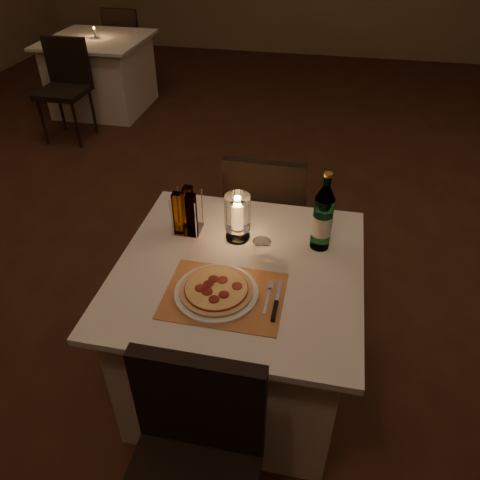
% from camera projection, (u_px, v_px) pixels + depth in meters
% --- Properties ---
extents(floor, '(8.00, 10.00, 0.02)m').
position_uv_depth(floor, '(247.00, 277.00, 2.98)').
color(floor, '#432315').
rests_on(floor, ground).
extents(main_table, '(1.00, 1.00, 0.74)m').
position_uv_depth(main_table, '(239.00, 327.00, 2.13)').
color(main_table, silver).
rests_on(main_table, ground).
extents(chair_near, '(0.42, 0.42, 0.90)m').
position_uv_depth(chair_near, '(193.00, 457.00, 1.47)').
color(chair_near, black).
rests_on(chair_near, ground).
extents(chair_far, '(0.42, 0.42, 0.90)m').
position_uv_depth(chair_far, '(265.00, 210.00, 2.58)').
color(chair_far, black).
rests_on(chair_far, ground).
extents(placemat, '(0.45, 0.34, 0.00)m').
position_uv_depth(placemat, '(224.00, 295.00, 1.77)').
color(placemat, '#C17A43').
rests_on(placemat, main_table).
extents(plate, '(0.32, 0.32, 0.01)m').
position_uv_depth(plate, '(216.00, 292.00, 1.77)').
color(plate, white).
rests_on(plate, placemat).
extents(pizza, '(0.28, 0.28, 0.02)m').
position_uv_depth(pizza, '(216.00, 289.00, 1.76)').
color(pizza, '#D8B77F').
rests_on(pizza, plate).
extents(fork, '(0.02, 0.18, 0.00)m').
position_uv_depth(fork, '(269.00, 295.00, 1.77)').
color(fork, silver).
rests_on(fork, placemat).
extents(knife, '(0.02, 0.22, 0.01)m').
position_uv_depth(knife, '(276.00, 307.00, 1.71)').
color(knife, black).
rests_on(knife, placemat).
extents(tumbler, '(0.08, 0.08, 0.08)m').
position_uv_depth(tumbler, '(262.00, 249.00, 1.94)').
color(tumbler, white).
rests_on(tumbler, main_table).
extents(water_bottle, '(0.09, 0.09, 0.36)m').
position_uv_depth(water_bottle, '(323.00, 219.00, 1.93)').
color(water_bottle, '#52986A').
rests_on(water_bottle, main_table).
extents(hurricane_candle, '(0.11, 0.11, 0.21)m').
position_uv_depth(hurricane_candle, '(238.00, 214.00, 1.99)').
color(hurricane_candle, white).
rests_on(hurricane_candle, main_table).
extents(cruet_caddy, '(0.12, 0.12, 0.21)m').
position_uv_depth(cruet_caddy, '(186.00, 213.00, 2.05)').
color(cruet_caddy, white).
rests_on(cruet_caddy, main_table).
extents(neighbor_table_left, '(1.00, 1.00, 0.74)m').
position_uv_depth(neighbor_table_left, '(102.00, 74.00, 5.00)').
color(neighbor_table_left, silver).
rests_on(neighbor_table_left, ground).
extents(neighbor_chair_la, '(0.42, 0.42, 0.90)m').
position_uv_depth(neighbor_chair_la, '(65.00, 79.00, 4.34)').
color(neighbor_chair_la, black).
rests_on(neighbor_chair_la, ground).
extents(neighbor_chair_lb, '(0.42, 0.42, 0.90)m').
position_uv_depth(neighbor_chair_lb, '(126.00, 40.00, 5.45)').
color(neighbor_chair_lb, black).
rests_on(neighbor_chair_lb, ground).
extents(neighbor_candle_left, '(0.03, 0.03, 0.11)m').
position_uv_depth(neighbor_candle_left, '(95.00, 33.00, 4.75)').
color(neighbor_candle_left, white).
rests_on(neighbor_candle_left, neighbor_table_left).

